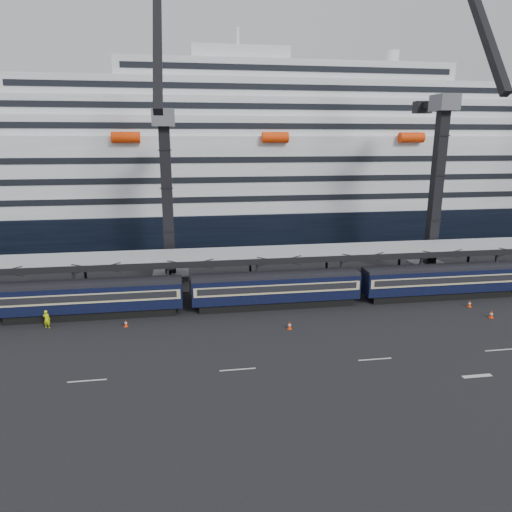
% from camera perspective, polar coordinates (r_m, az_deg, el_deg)
% --- Properties ---
extents(ground, '(260.00, 260.00, 0.00)m').
position_cam_1_polar(ground, '(45.93, 15.00, -9.94)').
color(ground, black).
rests_on(ground, ground).
extents(lane_markings, '(111.00, 4.27, 0.02)m').
position_cam_1_polar(lane_markings, '(45.75, 27.27, -11.21)').
color(lane_markings, beige).
rests_on(lane_markings, ground).
extents(train, '(133.05, 3.00, 4.05)m').
position_cam_1_polar(train, '(52.47, 6.14, -3.84)').
color(train, black).
rests_on(train, ground).
extents(canopy, '(130.00, 6.25, 5.53)m').
position_cam_1_polar(canopy, '(56.62, 9.75, 0.61)').
color(canopy, '#9EA0A6').
rests_on(canopy, ground).
extents(cruise_ship, '(214.09, 28.84, 34.00)m').
position_cam_1_polar(cruise_ship, '(85.96, 2.48, 10.24)').
color(cruise_ship, black).
rests_on(cruise_ship, ground).
extents(crane_dark_near, '(4.50, 17.75, 35.08)m').
position_cam_1_polar(crane_dark_near, '(57.14, -11.07, 7.48)').
color(crane_dark_near, '#515359').
rests_on(crane_dark_near, ground).
extents(crane_dark_mid, '(4.50, 18.24, 39.64)m').
position_cam_1_polar(crane_dark_mid, '(64.80, 21.88, 8.79)').
color(crane_dark_mid, '#515359').
rests_on(crane_dark_mid, ground).
extents(worker, '(0.77, 0.59, 1.90)m').
position_cam_1_polar(worker, '(50.97, -24.70, -7.18)').
color(worker, '#D9F50C').
rests_on(worker, ground).
extents(traffic_cone_c, '(0.38, 0.38, 0.76)m').
position_cam_1_polar(traffic_cone_c, '(48.76, -15.96, -8.07)').
color(traffic_cone_c, '#FF3B08').
rests_on(traffic_cone_c, ground).
extents(traffic_cone_d, '(0.42, 0.42, 0.83)m').
position_cam_1_polar(traffic_cone_d, '(46.47, 4.22, -8.61)').
color(traffic_cone_d, '#FF3B08').
rests_on(traffic_cone_d, ground).
extents(traffic_cone_e, '(0.41, 0.41, 0.82)m').
position_cam_1_polar(traffic_cone_e, '(57.56, 25.15, -5.40)').
color(traffic_cone_e, '#FF3B08').
rests_on(traffic_cone_e, ground).
extents(traffic_cone_f, '(0.43, 0.43, 0.87)m').
position_cam_1_polar(traffic_cone_f, '(55.15, 27.35, -6.46)').
color(traffic_cone_f, '#FF3B08').
rests_on(traffic_cone_f, ground).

